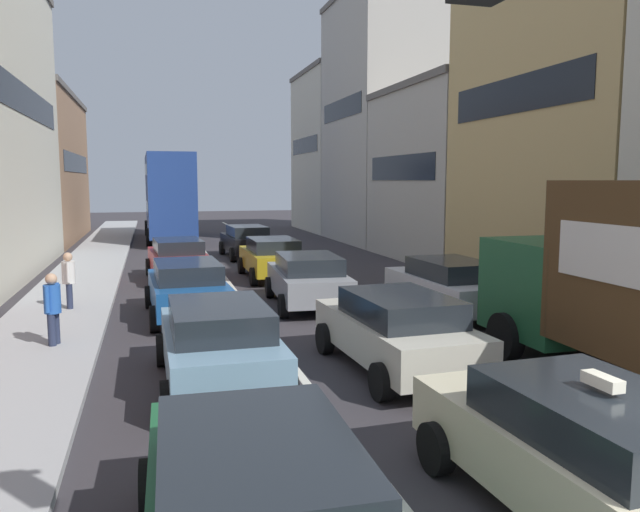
{
  "coord_description": "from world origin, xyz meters",
  "views": [
    {
      "loc": [
        -4.27,
        -3.62,
        3.58
      ],
      "look_at": [
        0.0,
        12.0,
        1.6
      ],
      "focal_mm": 34.79,
      "sensor_mm": 36.0,
      "label": 1
    }
  ],
  "objects_px": {
    "sedan_left_lane_third": "(187,287)",
    "sedan_right_lane_behind_truck": "(449,285)",
    "traffic_light_pole": "(107,128)",
    "pedestrian_mid_sidewalk": "(53,307)",
    "taxi_centre_lane_front": "(588,452)",
    "sedan_centre_lane_second": "(397,329)",
    "coupe_centre_lane_fourth": "(272,257)",
    "pedestrian_near_kerb": "(69,279)",
    "hatchback_centre_lane_third": "(308,279)",
    "sedan_left_lane_fourth": "(178,258)",
    "wagon_left_lane_second": "(219,342)",
    "sedan_centre_lane_fifth": "(247,240)",
    "bus_mid_queue_primary": "(168,193)",
    "sedan_left_lane_front": "(256,508)"
  },
  "relations": [
    {
      "from": "sedan_left_lane_front",
      "to": "wagon_left_lane_second",
      "type": "xyz_separation_m",
      "value": [
        0.28,
        5.61,
        0.0
      ]
    },
    {
      "from": "sedan_left_lane_third",
      "to": "sedan_right_lane_behind_truck",
      "type": "bearing_deg",
      "value": -104.7
    },
    {
      "from": "sedan_centre_lane_second",
      "to": "pedestrian_near_kerb",
      "type": "height_order",
      "value": "pedestrian_near_kerb"
    },
    {
      "from": "wagon_left_lane_second",
      "to": "hatchback_centre_lane_third",
      "type": "relative_size",
      "value": 0.98
    },
    {
      "from": "sedan_left_lane_fourth",
      "to": "pedestrian_mid_sidewalk",
      "type": "relative_size",
      "value": 2.66
    },
    {
      "from": "sedan_left_lane_fourth",
      "to": "bus_mid_queue_primary",
      "type": "bearing_deg",
      "value": -4.55
    },
    {
      "from": "pedestrian_near_kerb",
      "to": "sedan_centre_lane_second",
      "type": "bearing_deg",
      "value": -52.67
    },
    {
      "from": "sedan_left_lane_fourth",
      "to": "sedan_right_lane_behind_truck",
      "type": "bearing_deg",
      "value": -143.36
    },
    {
      "from": "bus_mid_queue_primary",
      "to": "pedestrian_near_kerb",
      "type": "xyz_separation_m",
      "value": [
        -3.25,
        -20.42,
        -1.88
      ]
    },
    {
      "from": "taxi_centre_lane_front",
      "to": "pedestrian_near_kerb",
      "type": "height_order",
      "value": "same"
    },
    {
      "from": "traffic_light_pole",
      "to": "sedan_right_lane_behind_truck",
      "type": "height_order",
      "value": "traffic_light_pole"
    },
    {
      "from": "sedan_right_lane_behind_truck",
      "to": "pedestrian_mid_sidewalk",
      "type": "xyz_separation_m",
      "value": [
        -9.68,
        -1.12,
        0.15
      ]
    },
    {
      "from": "wagon_left_lane_second",
      "to": "sedan_centre_lane_fifth",
      "type": "distance_m",
      "value": 18.37
    },
    {
      "from": "hatchback_centre_lane_third",
      "to": "sedan_right_lane_behind_truck",
      "type": "xyz_separation_m",
      "value": [
        3.37,
        -2.04,
        0.0
      ]
    },
    {
      "from": "wagon_left_lane_second",
      "to": "coupe_centre_lane_fourth",
      "type": "relative_size",
      "value": 1.0
    },
    {
      "from": "wagon_left_lane_second",
      "to": "pedestrian_near_kerb",
      "type": "bearing_deg",
      "value": 23.94
    },
    {
      "from": "sedan_centre_lane_second",
      "to": "sedan_right_lane_behind_truck",
      "type": "height_order",
      "value": "same"
    },
    {
      "from": "sedan_left_lane_third",
      "to": "sedan_left_lane_fourth",
      "type": "height_order",
      "value": "same"
    },
    {
      "from": "hatchback_centre_lane_third",
      "to": "pedestrian_near_kerb",
      "type": "bearing_deg",
      "value": 86.76
    },
    {
      "from": "taxi_centre_lane_front",
      "to": "hatchback_centre_lane_third",
      "type": "distance_m",
      "value": 11.77
    },
    {
      "from": "traffic_light_pole",
      "to": "pedestrian_mid_sidewalk",
      "type": "distance_m",
      "value": 11.22
    },
    {
      "from": "coupe_centre_lane_fourth",
      "to": "sedan_right_lane_behind_truck",
      "type": "height_order",
      "value": "same"
    },
    {
      "from": "taxi_centre_lane_front",
      "to": "sedan_centre_lane_fifth",
      "type": "height_order",
      "value": "taxi_centre_lane_front"
    },
    {
      "from": "sedan_right_lane_behind_truck",
      "to": "wagon_left_lane_second",
      "type": "bearing_deg",
      "value": 120.98
    },
    {
      "from": "sedan_centre_lane_second",
      "to": "sedan_left_lane_fourth",
      "type": "height_order",
      "value": "same"
    },
    {
      "from": "sedan_left_lane_third",
      "to": "pedestrian_mid_sidewalk",
      "type": "height_order",
      "value": "pedestrian_mid_sidewalk"
    },
    {
      "from": "sedan_centre_lane_fifth",
      "to": "pedestrian_near_kerb",
      "type": "xyz_separation_m",
      "value": [
        -6.47,
        -10.95,
        0.15
      ]
    },
    {
      "from": "taxi_centre_lane_front",
      "to": "sedan_left_lane_fourth",
      "type": "bearing_deg",
      "value": 8.3
    },
    {
      "from": "coupe_centre_lane_fourth",
      "to": "pedestrian_near_kerb",
      "type": "bearing_deg",
      "value": 124.6
    },
    {
      "from": "sedan_right_lane_behind_truck",
      "to": "sedan_left_lane_third",
      "type": "bearing_deg",
      "value": 75.47
    },
    {
      "from": "taxi_centre_lane_front",
      "to": "wagon_left_lane_second",
      "type": "bearing_deg",
      "value": 28.05
    },
    {
      "from": "wagon_left_lane_second",
      "to": "bus_mid_queue_primary",
      "type": "xyz_separation_m",
      "value": [
        -0.01,
        27.56,
        2.03
      ]
    },
    {
      "from": "sedan_right_lane_behind_truck",
      "to": "bus_mid_queue_primary",
      "type": "bearing_deg",
      "value": 13.52
    },
    {
      "from": "sedan_right_lane_behind_truck",
      "to": "pedestrian_mid_sidewalk",
      "type": "relative_size",
      "value": 2.63
    },
    {
      "from": "taxi_centre_lane_front",
      "to": "coupe_centre_lane_fourth",
      "type": "xyz_separation_m",
      "value": [
        -0.04,
        16.98,
        -0.0
      ]
    },
    {
      "from": "sedan_centre_lane_second",
      "to": "sedan_centre_lane_fifth",
      "type": "xyz_separation_m",
      "value": [
        -0.11,
        18.04,
        0.0
      ]
    },
    {
      "from": "sedan_left_lane_front",
      "to": "hatchback_centre_lane_third",
      "type": "bearing_deg",
      "value": -14.84
    },
    {
      "from": "coupe_centre_lane_fourth",
      "to": "bus_mid_queue_primary",
      "type": "bearing_deg",
      "value": 11.25
    },
    {
      "from": "traffic_light_pole",
      "to": "sedan_centre_lane_second",
      "type": "relative_size",
      "value": 1.26
    },
    {
      "from": "pedestrian_near_kerb",
      "to": "wagon_left_lane_second",
      "type": "bearing_deg",
      "value": -71.03
    },
    {
      "from": "taxi_centre_lane_front",
      "to": "sedan_centre_lane_second",
      "type": "relative_size",
      "value": 1.0
    },
    {
      "from": "wagon_left_lane_second",
      "to": "sedan_right_lane_behind_truck",
      "type": "relative_size",
      "value": 0.99
    },
    {
      "from": "sedan_left_lane_front",
      "to": "bus_mid_queue_primary",
      "type": "height_order",
      "value": "bus_mid_queue_primary"
    },
    {
      "from": "wagon_left_lane_second",
      "to": "sedan_right_lane_behind_truck",
      "type": "height_order",
      "value": "same"
    },
    {
      "from": "hatchback_centre_lane_third",
      "to": "coupe_centre_lane_fourth",
      "type": "xyz_separation_m",
      "value": [
        -0.04,
        5.21,
        0.0
      ]
    },
    {
      "from": "sedan_left_lane_front",
      "to": "pedestrian_near_kerb",
      "type": "xyz_separation_m",
      "value": [
        -2.98,
        12.74,
        0.15
      ]
    },
    {
      "from": "sedan_left_lane_front",
      "to": "bus_mid_queue_primary",
      "type": "xyz_separation_m",
      "value": [
        0.27,
        33.17,
        2.03
      ]
    },
    {
      "from": "sedan_left_lane_third",
      "to": "bus_mid_queue_primary",
      "type": "xyz_separation_m",
      "value": [
        0.19,
        21.78,
        2.03
      ]
    },
    {
      "from": "taxi_centre_lane_front",
      "to": "hatchback_centre_lane_third",
      "type": "relative_size",
      "value": 0.99
    },
    {
      "from": "traffic_light_pole",
      "to": "pedestrian_near_kerb",
      "type": "xyz_separation_m",
      "value": [
        -2.01,
        14.63,
        -2.87
      ]
    }
  ]
}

